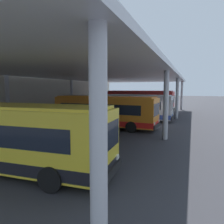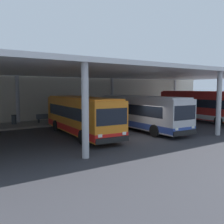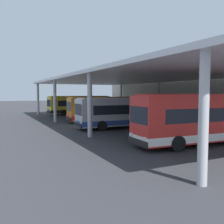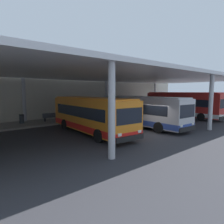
{
  "view_description": "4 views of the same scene",
  "coord_description": "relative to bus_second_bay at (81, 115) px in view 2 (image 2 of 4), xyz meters",
  "views": [
    {
      "loc": [
        -22.56,
        -4.37,
        3.9
      ],
      "look_at": [
        -2.37,
        3.37,
        1.49
      ],
      "focal_mm": 33.65,
      "sensor_mm": 36.0,
      "label": 1
    },
    {
      "loc": [
        -12.35,
        -14.54,
        3.86
      ],
      "look_at": [
        -0.66,
        3.16,
        1.84
      ],
      "focal_mm": 39.48,
      "sensor_mm": 36.0,
      "label": 2
    },
    {
      "loc": [
        25.71,
        -9.94,
        3.63
      ],
      "look_at": [
        0.64,
        2.22,
        1.55
      ],
      "focal_mm": 40.57,
      "sensor_mm": 36.0,
      "label": 3
    },
    {
      "loc": [
        -12.8,
        -10.42,
        3.71
      ],
      "look_at": [
        0.22,
        5.06,
        1.53
      ],
      "focal_mm": 30.84,
      "sensor_mm": 36.0,
      "label": 4
    }
  ],
  "objects": [
    {
      "name": "canopy_shelter",
      "position": [
        3.37,
        1.74,
        3.66
      ],
      "size": [
        40.0,
        17.0,
        5.55
      ],
      "color": "silver",
      "rests_on": "ground"
    },
    {
      "name": "trash_bin",
      "position": [
        -3.54,
        8.33,
        -0.98
      ],
      "size": [
        0.52,
        0.52,
        0.98
      ],
      "color": "#33383D",
      "rests_on": "platform_kerb"
    },
    {
      "name": "platform_kerb",
      "position": [
        3.37,
        7.99,
        -1.57
      ],
      "size": [
        42.0,
        4.5,
        0.18
      ],
      "primitive_type": "cube",
      "color": "gray",
      "rests_on": "ground"
    },
    {
      "name": "station_building_facade",
      "position": [
        3.37,
        11.24,
        1.89
      ],
      "size": [
        48.0,
        1.6,
        7.1
      ],
      "primitive_type": "cube",
      "color": "beige",
      "rests_on": "ground"
    },
    {
      "name": "bench_waiting",
      "position": [
        -0.38,
        8.05,
        -0.99
      ],
      "size": [
        1.8,
        0.45,
        0.92
      ],
      "color": "#4C515B",
      "rests_on": "platform_kerb"
    },
    {
      "name": "bus_second_bay",
      "position": [
        0.0,
        0.0,
        0.0
      ],
      "size": [
        3.14,
        10.66,
        3.17
      ],
      "color": "orange",
      "rests_on": "ground"
    },
    {
      "name": "ground_plane",
      "position": [
        3.37,
        -3.76,
        -1.66
      ],
      "size": [
        200.0,
        200.0,
        0.0
      ],
      "primitive_type": "plane",
      "color": "#333338"
    },
    {
      "name": "bus_far_bay",
      "position": [
        15.92,
        0.28,
        0.19
      ],
      "size": [
        3.18,
        11.46,
        3.57
      ],
      "color": "red",
      "rests_on": "ground"
    },
    {
      "name": "bus_middle_bay",
      "position": [
        5.85,
        -0.81,
        0.0
      ],
      "size": [
        2.89,
        10.58,
        3.17
      ],
      "color": "#B7B7BC",
      "rests_on": "ground"
    }
  ]
}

